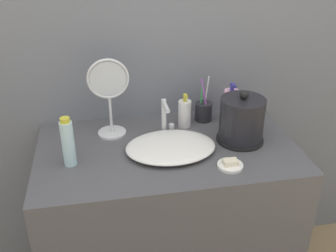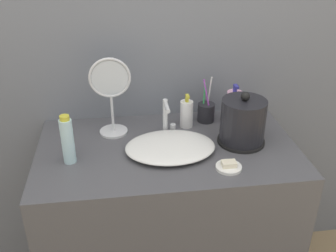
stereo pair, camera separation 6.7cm
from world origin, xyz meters
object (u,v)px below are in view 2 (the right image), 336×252
(vanity_mirror, at_px, (111,93))
(toothbrush_cup, at_px, (206,112))
(faucet, at_px, (167,116))
(mouthwash_bottle, at_px, (68,140))
(shampoo_bottle, at_px, (187,114))
(electric_kettle, at_px, (243,123))
(lotion_bottle, at_px, (233,107))

(vanity_mirror, bearing_deg, toothbrush_cup, 7.35)
(vanity_mirror, bearing_deg, faucet, -10.94)
(toothbrush_cup, xyz_separation_m, mouthwash_bottle, (-0.61, -0.27, 0.05))
(toothbrush_cup, xyz_separation_m, shampoo_bottle, (-0.10, -0.04, 0.02))
(toothbrush_cup, bearing_deg, vanity_mirror, -172.65)
(toothbrush_cup, bearing_deg, electric_kettle, -63.61)
(electric_kettle, relative_size, lotion_bottle, 1.22)
(electric_kettle, relative_size, toothbrush_cup, 1.05)
(lotion_bottle, xyz_separation_m, mouthwash_bottle, (-0.73, -0.24, 0.02))
(toothbrush_cup, height_order, mouthwash_bottle, toothbrush_cup)
(faucet, xyz_separation_m, electric_kettle, (0.31, -0.11, 0.00))
(electric_kettle, height_order, toothbrush_cup, electric_kettle)
(toothbrush_cup, relative_size, mouthwash_bottle, 1.09)
(toothbrush_cup, height_order, vanity_mirror, vanity_mirror)
(vanity_mirror, bearing_deg, shampoo_bottle, 2.46)
(toothbrush_cup, bearing_deg, mouthwash_bottle, -155.83)
(vanity_mirror, bearing_deg, mouthwash_bottle, -128.63)
(electric_kettle, height_order, lotion_bottle, electric_kettle)
(shampoo_bottle, bearing_deg, toothbrush_cup, 22.46)
(vanity_mirror, bearing_deg, lotion_bottle, 2.64)
(faucet, xyz_separation_m, mouthwash_bottle, (-0.41, -0.17, 0.01))
(lotion_bottle, relative_size, vanity_mirror, 0.55)
(lotion_bottle, height_order, mouthwash_bottle, mouthwash_bottle)
(faucet, distance_m, mouthwash_bottle, 0.45)
(faucet, relative_size, toothbrush_cup, 0.74)
(faucet, bearing_deg, mouthwash_bottle, -157.24)
(faucet, xyz_separation_m, toothbrush_cup, (0.20, 0.10, -0.04))
(faucet, distance_m, electric_kettle, 0.33)
(electric_kettle, bearing_deg, mouthwash_bottle, -175.34)
(electric_kettle, xyz_separation_m, vanity_mirror, (-0.55, 0.16, 0.10))
(toothbrush_cup, relative_size, shampoo_bottle, 1.38)
(toothbrush_cup, relative_size, lotion_bottle, 1.16)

